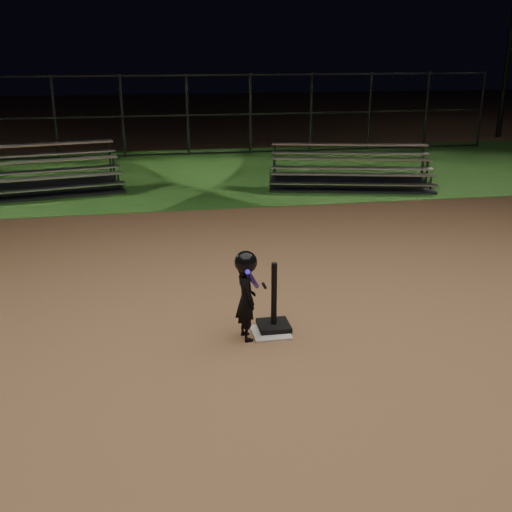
{
  "coord_description": "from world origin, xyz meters",
  "views": [
    {
      "loc": [
        -1.37,
        -6.51,
        3.28
      ],
      "look_at": [
        0.0,
        1.0,
        0.65
      ],
      "focal_mm": 42.69,
      "sensor_mm": 36.0,
      "label": 1
    }
  ],
  "objects_px": {
    "bleacher_left": "(28,183)",
    "bleacher_right": "(350,178)",
    "batting_tee": "(274,316)",
    "home_plate": "(271,332)",
    "child_batter": "(246,293)"
  },
  "relations": [
    {
      "from": "batting_tee",
      "to": "bleacher_left",
      "type": "xyz_separation_m",
      "value": [
        -4.21,
        8.3,
        0.03
      ]
    },
    {
      "from": "bleacher_right",
      "to": "bleacher_left",
      "type": "bearing_deg",
      "value": -171.41
    },
    {
      "from": "child_batter",
      "to": "bleacher_right",
      "type": "bearing_deg",
      "value": -36.31
    },
    {
      "from": "batting_tee",
      "to": "bleacher_right",
      "type": "xyz_separation_m",
      "value": [
        3.54,
        7.63,
        0.02
      ]
    },
    {
      "from": "home_plate",
      "to": "child_batter",
      "type": "distance_m",
      "value": 0.65
    },
    {
      "from": "child_batter",
      "to": "bleacher_right",
      "type": "relative_size",
      "value": 0.26
    },
    {
      "from": "bleacher_left",
      "to": "bleacher_right",
      "type": "distance_m",
      "value": 7.78
    },
    {
      "from": "home_plate",
      "to": "bleacher_left",
      "type": "bearing_deg",
      "value": 116.33
    },
    {
      "from": "bleacher_left",
      "to": "child_batter",
      "type": "bearing_deg",
      "value": -76.74
    },
    {
      "from": "batting_tee",
      "to": "child_batter",
      "type": "height_order",
      "value": "child_batter"
    },
    {
      "from": "child_batter",
      "to": "bleacher_right",
      "type": "height_order",
      "value": "child_batter"
    },
    {
      "from": "bleacher_left",
      "to": "bleacher_right",
      "type": "bearing_deg",
      "value": -16.08
    },
    {
      "from": "home_plate",
      "to": "child_batter",
      "type": "xyz_separation_m",
      "value": [
        -0.31,
        -0.07,
        0.57
      ]
    },
    {
      "from": "bleacher_left",
      "to": "batting_tee",
      "type": "bearing_deg",
      "value": -74.26
    },
    {
      "from": "home_plate",
      "to": "batting_tee",
      "type": "xyz_separation_m",
      "value": [
        0.06,
        0.09,
        0.17
      ]
    }
  ]
}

